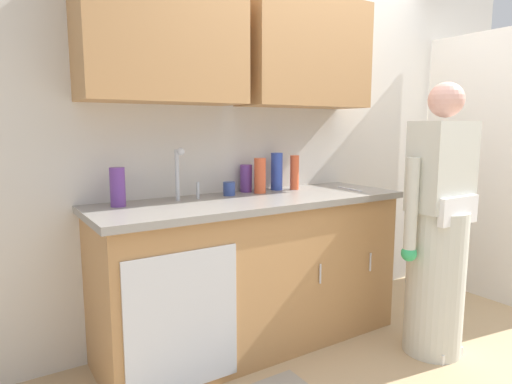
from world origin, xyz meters
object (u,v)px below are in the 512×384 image
at_px(sink, 194,206).
at_px(knife_on_counter, 350,189).
at_px(bottle_water_short, 118,187).
at_px(bottle_dish_liquid, 277,171).
at_px(cup_by_sink, 229,189).
at_px(person_at_sink, 438,242).
at_px(bottle_water_tall, 260,176).
at_px(bottle_soap, 295,172).
at_px(bottle_cleaner_spray, 246,178).

xyz_separation_m(sink, knife_on_counter, (1.15, -0.06, 0.02)).
bearing_deg(bottle_water_short, sink, -19.70).
height_order(bottle_water_short, bottle_dish_liquid, bottle_dish_liquid).
bearing_deg(cup_by_sink, person_at_sink, -41.58).
distance_m(sink, bottle_dish_liquid, 0.75).
relative_size(bottle_water_tall, cup_by_sink, 2.68).
height_order(cup_by_sink, knife_on_counter, cup_by_sink).
xyz_separation_m(bottle_dish_liquid, bottle_water_tall, (-0.18, -0.06, -0.01)).
bearing_deg(person_at_sink, bottle_water_tall, 131.42).
bearing_deg(bottle_soap, bottle_water_tall, -178.21).
height_order(bottle_soap, cup_by_sink, bottle_soap).
distance_m(person_at_sink, cup_by_sink, 1.30).
bearing_deg(bottle_water_short, bottle_dish_liquid, 2.95).
bearing_deg(bottle_soap, sink, -170.08).
xyz_separation_m(bottle_cleaner_spray, cup_by_sink, (-0.17, -0.08, -0.05)).
relative_size(person_at_sink, bottle_dish_liquid, 6.39).
distance_m(bottle_cleaner_spray, cup_by_sink, 0.20).
distance_m(bottle_cleaner_spray, bottle_dish_liquid, 0.23).
bearing_deg(bottle_water_tall, person_at_sink, -48.58).
bearing_deg(knife_on_counter, bottle_water_short, -90.79).
bearing_deg(bottle_cleaner_spray, knife_on_counter, -23.39).
bearing_deg(cup_by_sink, bottle_soap, -0.91).
height_order(bottle_water_tall, cup_by_sink, bottle_water_tall).
xyz_separation_m(sink, bottle_water_short, (-0.39, 0.14, 0.12)).
distance_m(sink, knife_on_counter, 1.15).
height_order(bottle_water_short, bottle_soap, bottle_soap).
xyz_separation_m(bottle_cleaner_spray, knife_on_counter, (0.67, -0.29, -0.09)).
xyz_separation_m(bottle_soap, bottle_dish_liquid, (-0.11, 0.05, 0.01)).
height_order(bottle_dish_liquid, knife_on_counter, bottle_dish_liquid).
bearing_deg(bottle_water_tall, knife_on_counter, -17.27).
bearing_deg(person_at_sink, bottle_soap, 117.69).
relative_size(bottle_cleaner_spray, bottle_water_tall, 0.79).
bearing_deg(bottle_dish_liquid, cup_by_sink, -173.84).
bearing_deg(bottle_water_short, person_at_sink, -26.69).
xyz_separation_m(person_at_sink, bottle_water_short, (-1.64, 0.83, 0.35)).
bearing_deg(bottle_water_short, bottle_soap, 0.26).
distance_m(person_at_sink, bottle_water_short, 1.87).
bearing_deg(person_at_sink, bottle_cleaner_spray, 130.10).
xyz_separation_m(bottle_water_short, bottle_water_tall, (0.92, -0.00, 0.01)).
xyz_separation_m(bottle_water_short, bottle_soap, (1.21, 0.01, 0.01)).
bearing_deg(bottle_soap, person_at_sink, -62.31).
relative_size(person_at_sink, bottle_cleaner_spray, 8.97).
xyz_separation_m(bottle_dish_liquid, cup_by_sink, (-0.40, -0.04, -0.08)).
bearing_deg(sink, bottle_water_short, 160.30).
height_order(bottle_cleaner_spray, knife_on_counter, bottle_cleaner_spray).
height_order(sink, cup_by_sink, sink).
bearing_deg(bottle_soap, cup_by_sink, 179.09).
height_order(bottle_soap, bottle_cleaner_spray, bottle_soap).
bearing_deg(bottle_cleaner_spray, bottle_dish_liquid, -9.12).
relative_size(person_at_sink, knife_on_counter, 6.75).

